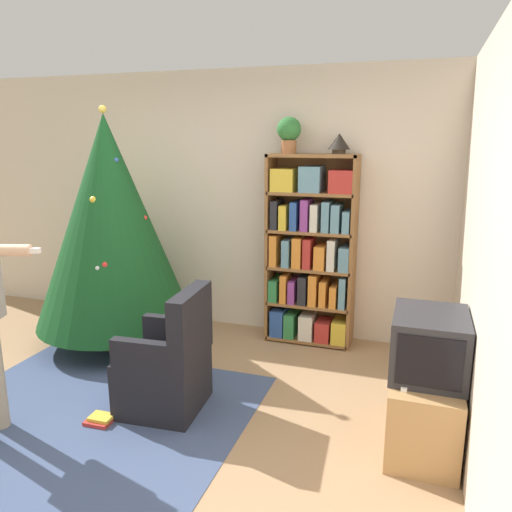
{
  "coord_description": "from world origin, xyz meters",
  "views": [
    {
      "loc": [
        1.66,
        -2.66,
        1.95
      ],
      "look_at": [
        0.45,
        0.93,
        1.05
      ],
      "focal_mm": 35.0,
      "sensor_mm": 36.0,
      "label": 1
    }
  ],
  "objects_px": {
    "christmas_tree": "(110,222)",
    "table_lamp": "(339,142)",
    "armchair": "(168,368)",
    "bookshelf": "(311,254)",
    "television": "(429,344)",
    "potted_plant": "(289,132)"
  },
  "relations": [
    {
      "from": "christmas_tree",
      "to": "potted_plant",
      "type": "height_order",
      "value": "christmas_tree"
    },
    {
      "from": "television",
      "to": "bookshelf",
      "type": "bearing_deg",
      "value": 126.63
    },
    {
      "from": "television",
      "to": "potted_plant",
      "type": "height_order",
      "value": "potted_plant"
    },
    {
      "from": "bookshelf",
      "to": "television",
      "type": "bearing_deg",
      "value": -53.37
    },
    {
      "from": "christmas_tree",
      "to": "armchair",
      "type": "relative_size",
      "value": 2.42
    },
    {
      "from": "television",
      "to": "armchair",
      "type": "relative_size",
      "value": 0.6
    },
    {
      "from": "potted_plant",
      "to": "bookshelf",
      "type": "bearing_deg",
      "value": -2.23
    },
    {
      "from": "christmas_tree",
      "to": "table_lamp",
      "type": "distance_m",
      "value": 2.21
    },
    {
      "from": "bookshelf",
      "to": "television",
      "type": "relative_size",
      "value": 3.25
    },
    {
      "from": "armchair",
      "to": "potted_plant",
      "type": "xyz_separation_m",
      "value": [
        0.46,
        1.58,
        1.67
      ]
    },
    {
      "from": "christmas_tree",
      "to": "armchair",
      "type": "height_order",
      "value": "christmas_tree"
    },
    {
      "from": "table_lamp",
      "to": "potted_plant",
      "type": "bearing_deg",
      "value": 180.0
    },
    {
      "from": "bookshelf",
      "to": "television",
      "type": "xyz_separation_m",
      "value": [
        1.07,
        -1.45,
        -0.18
      ]
    },
    {
      "from": "bookshelf",
      "to": "television",
      "type": "height_order",
      "value": "bookshelf"
    },
    {
      "from": "television",
      "to": "potted_plant",
      "type": "relative_size",
      "value": 1.69
    },
    {
      "from": "armchair",
      "to": "bookshelf",
      "type": "bearing_deg",
      "value": 152.06
    },
    {
      "from": "bookshelf",
      "to": "table_lamp",
      "type": "relative_size",
      "value": 9.03
    },
    {
      "from": "table_lamp",
      "to": "television",
      "type": "bearing_deg",
      "value": -59.86
    },
    {
      "from": "christmas_tree",
      "to": "table_lamp",
      "type": "xyz_separation_m",
      "value": [
        2.0,
        0.63,
        0.72
      ]
    },
    {
      "from": "bookshelf",
      "to": "table_lamp",
      "type": "xyz_separation_m",
      "value": [
        0.23,
        0.01,
        1.03
      ]
    },
    {
      "from": "bookshelf",
      "to": "table_lamp",
      "type": "bearing_deg",
      "value": 2.24
    },
    {
      "from": "television",
      "to": "table_lamp",
      "type": "bearing_deg",
      "value": 120.14
    }
  ]
}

